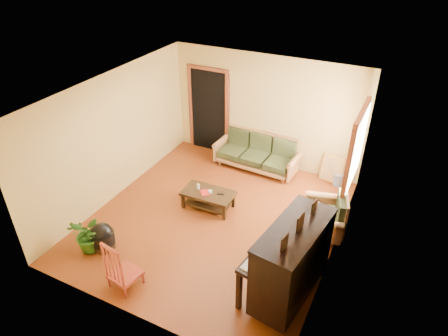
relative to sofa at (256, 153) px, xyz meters
The scene contains 16 objects.
floor 2.15m from the sofa, 89.35° to the right, with size 5.00×5.00×0.00m, color #5A230B.
doorway 1.60m from the sofa, 165.40° to the left, with size 1.08×0.16×2.05m, color black.
window 2.61m from the sofa, 19.90° to the right, with size 0.12×1.36×1.46m, color white.
sofa is the anchor object (origin of this frame).
coffee_table 1.85m from the sofa, 98.67° to the right, with size 1.03×0.56×0.37m, color black.
armchair 2.50m from the sofa, 38.22° to the right, with size 0.85×0.89×0.89m, color #946136.
piano 3.75m from the sofa, 59.58° to the right, with size 0.89×1.51×1.34m, color black.
footstool 3.94m from the sofa, 110.44° to the right, with size 0.41×0.41×0.39m, color black.
red_chair 4.22m from the sofa, 96.49° to the right, with size 0.43×0.48×0.93m, color maroon.
leaning_frame 1.73m from the sofa, ahead, with size 0.50×0.11×0.66m, color gold.
ceramic_crock 1.92m from the sofa, ahead, with size 0.22×0.22×0.27m, color #314B93.
potted_plant 4.12m from the sofa, 111.91° to the right, with size 0.63×0.55×0.70m, color #265C1A.
book 1.96m from the sofa, 100.83° to the right, with size 0.16×0.21×0.02m, color #A41D15.
candle 1.87m from the sofa, 105.83° to the right, with size 0.06×0.06×0.11m, color silver.
glass_jar 1.83m from the sofa, 97.09° to the right, with size 0.08×0.08×0.05m, color silver.
remote 1.78m from the sofa, 90.52° to the right, with size 0.14×0.04×0.01m, color black.
Camera 1 is at (2.87, -5.37, 4.96)m, focal length 32.00 mm.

